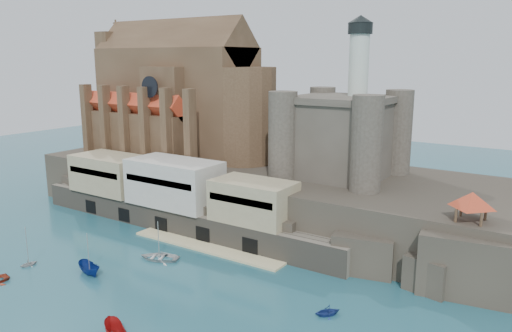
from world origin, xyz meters
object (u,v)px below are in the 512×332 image
at_px(pavilion, 472,202).
at_px(boat_2, 90,273).
at_px(castle_keep, 342,132).
at_px(church, 182,101).

xyz_separation_m(pavilion, boat_2, (-48.10, -25.80, -12.73)).
distance_m(castle_keep, pavilion, 30.50).
height_order(church, boat_2, church).
bearing_deg(boat_2, pavilion, -46.83).
relative_size(castle_keep, boat_2, 5.37).
distance_m(church, boat_2, 50.50).
bearing_deg(pavilion, boat_2, -151.79).
distance_m(pavilion, boat_2, 56.05).
bearing_deg(church, castle_keep, -1.11).
bearing_deg(castle_keep, pavilion, -30.18).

